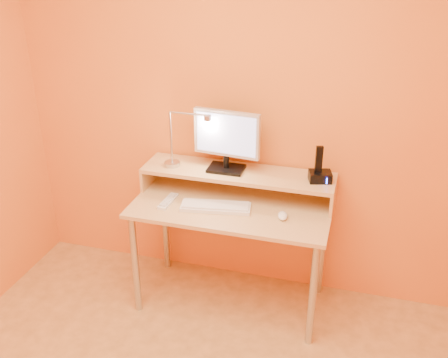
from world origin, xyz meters
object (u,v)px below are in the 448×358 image
(monitor_panel, at_px, (227,133))
(remote_control, at_px, (168,201))
(keyboard, at_px, (216,207))
(phone_dock, at_px, (320,176))
(mouse, at_px, (283,216))
(lamp_base, at_px, (172,164))

(monitor_panel, xyz_separation_m, remote_control, (-0.31, -0.24, -0.39))
(keyboard, distance_m, remote_control, 0.30)
(phone_dock, xyz_separation_m, mouse, (-0.18, -0.22, -0.17))
(monitor_panel, relative_size, phone_dock, 3.21)
(monitor_panel, distance_m, remote_control, 0.55)
(lamp_base, bearing_deg, remote_control, -77.85)
(lamp_base, bearing_deg, monitor_panel, 6.56)
(phone_dock, bearing_deg, remote_control, 178.98)
(lamp_base, relative_size, phone_dock, 0.77)
(lamp_base, height_order, mouse, lamp_base)
(monitor_panel, bearing_deg, lamp_base, -167.60)
(lamp_base, height_order, keyboard, lamp_base)
(phone_dock, bearing_deg, monitor_panel, 163.57)
(monitor_panel, xyz_separation_m, phone_dock, (0.58, -0.01, -0.21))
(mouse, relative_size, remote_control, 0.49)
(lamp_base, xyz_separation_m, phone_dock, (0.93, 0.03, 0.02))
(monitor_panel, distance_m, phone_dock, 0.61)
(keyboard, height_order, mouse, mouse)
(monitor_panel, bearing_deg, phone_dock, 4.85)
(lamp_base, height_order, remote_control, lamp_base)
(mouse, bearing_deg, lamp_base, 154.05)
(mouse, xyz_separation_m, remote_control, (-0.71, -0.01, -0.01))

